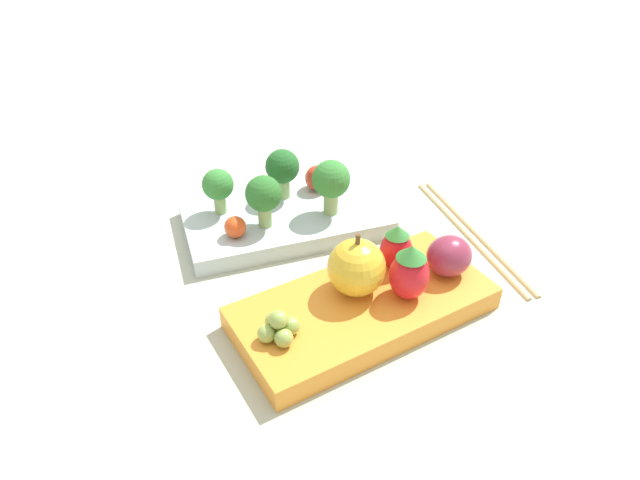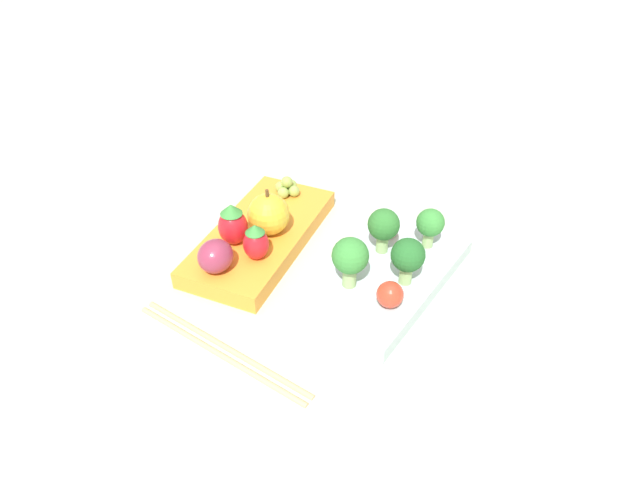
% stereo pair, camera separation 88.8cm
% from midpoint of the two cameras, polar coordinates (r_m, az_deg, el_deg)
% --- Properties ---
extents(ground_plane, '(4.00, 4.00, 0.00)m').
position_cam_midpoint_polar(ground_plane, '(0.41, 22.78, -36.72)').
color(ground_plane, '#ADB7A3').
extents(bento_box_savoury, '(0.22, 0.14, 0.02)m').
position_cam_midpoint_polar(bento_box_savoury, '(0.42, 36.80, -38.89)').
color(bento_box_savoury, silver).
rests_on(bento_box_savoury, ground_plane).
extents(bento_box_fruit, '(0.23, 0.12, 0.02)m').
position_cam_midpoint_polar(bento_box_fruit, '(0.39, 9.98, -34.65)').
color(bento_box_fruit, orange).
rests_on(bento_box_fruit, ground_plane).
extents(broccoli_floret_0, '(0.04, 0.04, 0.06)m').
position_cam_midpoint_polar(broccoli_floret_0, '(0.36, 36.18, -42.59)').
color(broccoli_floret_0, '#93B770').
rests_on(broccoli_floret_0, bento_box_savoury).
extents(broccoli_floret_1, '(0.04, 0.04, 0.05)m').
position_cam_midpoint_polar(broccoli_floret_1, '(0.39, 44.52, -38.36)').
color(broccoli_floret_1, '#93B770').
rests_on(broccoli_floret_1, bento_box_savoury).
extents(broccoli_floret_2, '(0.03, 0.03, 0.05)m').
position_cam_midpoint_polar(broccoli_floret_2, '(0.42, 42.55, -29.60)').
color(broccoli_floret_2, '#93B770').
rests_on(broccoli_floret_2, bento_box_savoury).
extents(broccoli_floret_3, '(0.04, 0.04, 0.05)m').
position_cam_midpoint_polar(broccoli_floret_3, '(0.39, 36.83, -32.90)').
color(broccoli_floret_3, '#93B770').
rests_on(broccoli_floret_3, bento_box_savoury).
extents(cherry_tomato_0, '(0.02, 0.02, 0.02)m').
position_cam_midpoint_polar(cherry_tomato_0, '(0.42, 34.46, -30.05)').
color(cherry_tomato_0, '#DB4C1E').
rests_on(cherry_tomato_0, bento_box_savoury).
extents(cherry_tomato_1, '(0.03, 0.03, 0.03)m').
position_cam_midpoint_polar(cherry_tomato_1, '(0.40, 43.70, -44.75)').
color(cherry_tomato_1, red).
rests_on(cherry_tomato_1, bento_box_savoury).
extents(apple, '(0.05, 0.05, 0.06)m').
position_cam_midpoint_polar(apple, '(0.36, 12.99, -33.42)').
color(apple, gold).
rests_on(apple, bento_box_fruit).
extents(strawberry_0, '(0.03, 0.03, 0.04)m').
position_cam_midpoint_polar(strawberry_0, '(0.35, 12.50, -41.13)').
color(strawberry_0, red).
rests_on(strawberry_0, bento_box_fruit).
extents(strawberry_1, '(0.03, 0.03, 0.05)m').
position_cam_midpoint_polar(strawberry_1, '(0.35, 5.94, -37.10)').
color(strawberry_1, red).
rests_on(strawberry_1, bento_box_fruit).
extents(plum, '(0.04, 0.04, 0.04)m').
position_cam_midpoint_polar(plum, '(0.34, 3.69, -45.20)').
color(plum, '#892D47').
rests_on(plum, bento_box_fruit).
extents(grape_cluster, '(0.03, 0.03, 0.03)m').
position_cam_midpoint_polar(grape_cluster, '(0.41, 13.05, -23.16)').
color(grape_cluster, '#8EA84C').
rests_on(grape_cluster, bento_box_fruit).
extents(chopsticks_pair, '(0.04, 0.21, 0.01)m').
position_cam_midpoint_polar(chopsticks_pair, '(0.38, 9.53, -60.15)').
color(chopsticks_pair, tan).
rests_on(chopsticks_pair, ground_plane).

